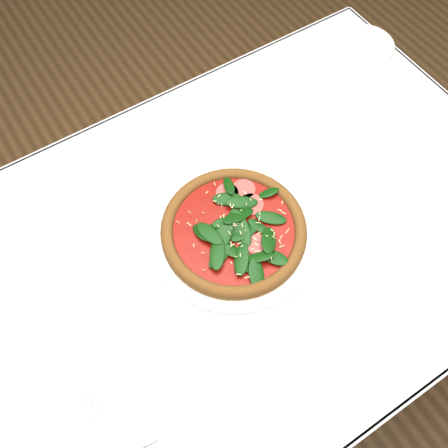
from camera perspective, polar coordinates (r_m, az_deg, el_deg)
ground at (r=1.66m, az=1.17°, el=-13.43°), size 6.00×6.00×0.00m
dining_table at (r=1.05m, az=1.81°, el=-3.90°), size 1.21×0.81×0.75m
plate at (r=0.95m, az=1.10°, el=-1.07°), size 0.32×0.32×0.01m
pizza at (r=0.94m, az=1.12°, el=-0.55°), size 0.34×0.34×0.04m
napkin at (r=0.87m, az=-12.98°, el=-22.91°), size 0.15×0.08×0.01m
fork at (r=0.86m, az=-13.88°, el=-21.34°), size 0.02×0.14×0.00m
saucer_far at (r=1.32m, az=15.89°, el=19.12°), size 0.14×0.14×0.01m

